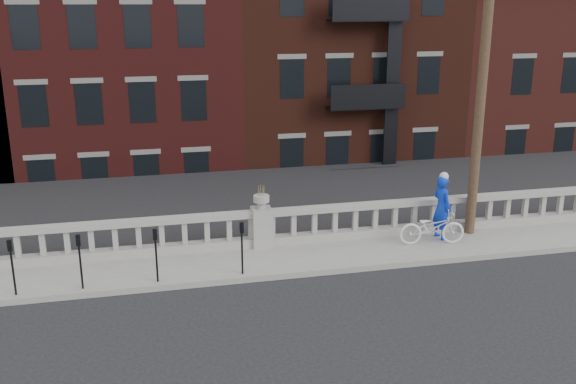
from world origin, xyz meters
name	(u,v)px	position (x,y,z in m)	size (l,w,h in m)	color
ground	(295,314)	(0.00, 0.00, 0.00)	(120.00, 120.00, 0.00)	black
sidewalk	(269,261)	(0.00, 3.00, 0.07)	(32.00, 2.20, 0.15)	gray
balustrade	(262,229)	(0.00, 3.95, 0.64)	(28.00, 0.34, 1.03)	gray
planter_pedestal	(262,223)	(0.00, 3.95, 0.83)	(0.55, 0.55, 1.76)	gray
lower_level	(207,79)	(0.56, 23.04, 2.63)	(80.00, 44.00, 20.80)	#605E59
utility_pole	(484,58)	(6.20, 3.60, 5.24)	(1.60, 0.28, 10.00)	#422D1E
parking_meter_b	(12,261)	(-6.20, 2.15, 1.00)	(0.10, 0.09, 1.36)	black
parking_meter_c	(80,256)	(-4.70, 2.15, 1.00)	(0.10, 0.09, 1.36)	black
parking_meter_d	(156,249)	(-2.94, 2.15, 1.00)	(0.10, 0.09, 1.36)	black
parking_meter_e	(242,242)	(-0.84, 2.15, 1.00)	(0.10, 0.09, 1.36)	black
bicycle	(432,227)	(4.70, 3.01, 0.64)	(0.65, 1.85, 0.97)	white
cyclist	(442,207)	(5.14, 3.38, 1.08)	(0.68, 0.45, 1.87)	#0D2FC9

